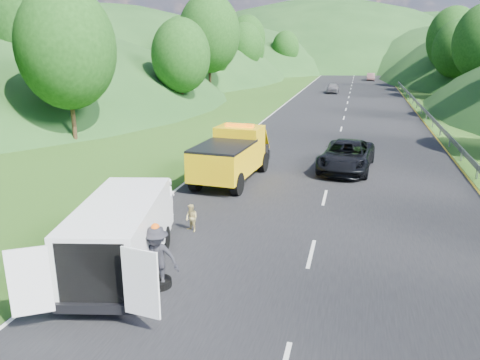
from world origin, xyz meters
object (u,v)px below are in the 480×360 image
(child, at_px, (192,232))
(passing_suv, at_px, (346,170))
(suitcase, at_px, (155,198))
(white_van, at_px, (122,232))
(worker, at_px, (159,290))
(spare_tire, at_px, (159,286))
(tow_truck, at_px, (232,155))
(woman, at_px, (171,216))

(child, relative_size, passing_suv, 0.18)
(child, height_order, suitcase, suitcase)
(passing_suv, bearing_deg, white_van, -108.36)
(worker, height_order, spare_tire, worker)
(child, distance_m, spare_tire, 4.09)
(tow_truck, relative_size, suitcase, 12.13)
(white_van, xyz_separation_m, suitcase, (-1.68, 5.96, -1.02))
(spare_tire, bearing_deg, worker, -70.43)
(tow_truck, xyz_separation_m, worker, (0.83, -11.08, -1.32))
(white_van, relative_size, suitcase, 12.82)
(tow_truck, distance_m, worker, 11.19)
(white_van, distance_m, worker, 2.09)
(tow_truck, distance_m, white_van, 10.31)
(suitcase, xyz_separation_m, passing_suv, (7.81, 7.73, -0.27))
(tow_truck, bearing_deg, suitcase, -113.41)
(tow_truck, height_order, passing_suv, tow_truck)
(woman, distance_m, passing_suv, 11.13)
(tow_truck, bearing_deg, child, -82.99)
(spare_tire, bearing_deg, passing_suv, 71.61)
(woman, relative_size, spare_tire, 2.14)
(tow_truck, distance_m, suitcase, 5.01)
(white_van, xyz_separation_m, worker, (1.44, -0.79, -1.28))
(worker, xyz_separation_m, passing_suv, (4.69, 14.49, 0.00))
(tow_truck, relative_size, spare_tire, 8.80)
(tow_truck, relative_size, child, 6.29)
(tow_truck, xyz_separation_m, passing_suv, (5.52, 3.41, -1.32))
(passing_suv, bearing_deg, suitcase, -129.52)
(suitcase, height_order, spare_tire, suitcase)
(tow_truck, xyz_separation_m, suitcase, (-2.29, -4.33, -1.05))
(woman, bearing_deg, worker, -179.19)
(passing_suv, bearing_deg, child, -111.21)
(tow_truck, distance_m, spare_tire, 11.01)
(tow_truck, height_order, suitcase, tow_truck)
(child, bearing_deg, tow_truck, 122.50)
(child, height_order, spare_tire, child)
(white_van, relative_size, passing_suv, 1.20)
(white_van, bearing_deg, suitcase, 93.23)
(white_van, relative_size, child, 6.65)
(tow_truck, bearing_deg, worker, -81.21)
(woman, height_order, worker, worker)
(worker, height_order, suitcase, worker)
(woman, bearing_deg, suitcase, 26.53)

